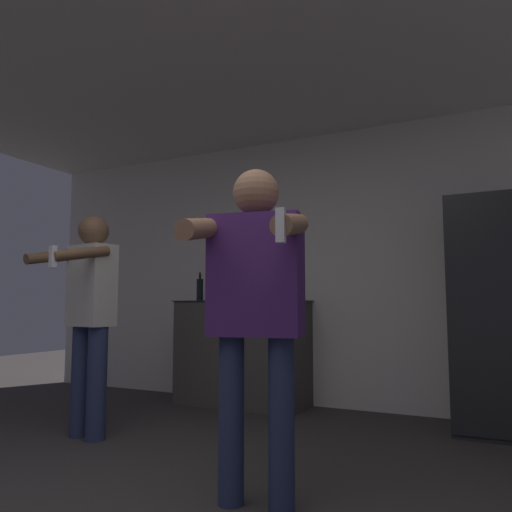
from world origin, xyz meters
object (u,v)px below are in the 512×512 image
at_px(bottle_red_label, 219,287).
at_px(person_woman_foreground, 255,296).
at_px(person_man_side, 90,310).
at_px(bottle_tall_gin, 200,289).
at_px(refrigerator, 503,314).
at_px(bottle_short_whiskey, 246,290).

height_order(bottle_red_label, person_woman_foreground, person_woman_foreground).
bearing_deg(person_man_side, bottle_tall_gin, 90.79).
bearing_deg(refrigerator, person_man_side, -151.34).
bearing_deg(bottle_tall_gin, person_man_side, -89.21).
relative_size(person_woman_foreground, person_man_side, 1.01).
xyz_separation_m(bottle_short_whiskey, person_woman_foreground, (1.10, -2.01, -0.10)).
bearing_deg(bottle_short_whiskey, person_woman_foreground, -61.38).
bearing_deg(bottle_red_label, bottle_tall_gin, 180.00).
height_order(bottle_tall_gin, person_man_side, person_man_side).
distance_m(bottle_short_whiskey, person_man_side, 1.56).
relative_size(refrigerator, person_woman_foreground, 1.09).
bearing_deg(person_woman_foreground, bottle_red_label, 124.77).
bearing_deg(bottle_red_label, refrigerator, -0.66).
relative_size(bottle_tall_gin, bottle_short_whiskey, 1.11).
distance_m(bottle_red_label, person_man_side, 1.50).
xyz_separation_m(bottle_tall_gin, bottle_short_whiskey, (0.51, 0.00, -0.01)).
height_order(bottle_red_label, person_man_side, person_man_side).
bearing_deg(person_man_side, refrigerator, 28.66).
xyz_separation_m(bottle_short_whiskey, bottle_red_label, (-0.30, 0.00, 0.03)).
height_order(refrigerator, bottle_short_whiskey, refrigerator).
height_order(bottle_short_whiskey, bottle_red_label, bottle_red_label).
distance_m(person_woman_foreground, person_man_side, 1.68).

